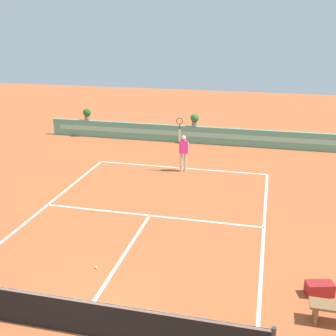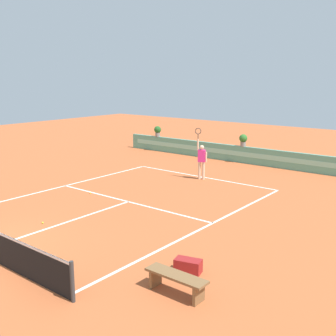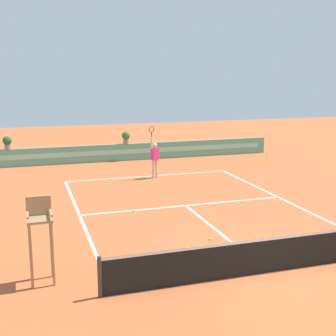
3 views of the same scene
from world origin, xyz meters
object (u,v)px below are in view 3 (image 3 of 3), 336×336
umpire_chair (40,230)px  potted_plant_far_left (7,142)px  tennis_ball_near_baseline (210,239)px  potted_plant_centre (126,137)px  tennis_player (155,157)px  tennis_ball_mid_court (134,211)px

umpire_chair → potted_plant_far_left: umpire_chair is taller
umpire_chair → tennis_ball_near_baseline: (5.09, 1.38, -1.31)m
umpire_chair → tennis_ball_near_baseline: size_ratio=31.47×
umpire_chair → tennis_ball_near_baseline: bearing=15.1°
tennis_ball_near_baseline → potted_plant_centre: 13.82m
umpire_chair → potted_plant_centre: 16.09m
umpire_chair → tennis_ball_near_baseline: umpire_chair is taller
potted_plant_far_left → tennis_player: bearing=-35.3°
tennis_player → tennis_ball_near_baseline: tennis_player is taller
tennis_player → potted_plant_far_left: (-6.97, 4.93, 0.36)m
tennis_ball_near_baseline → potted_plant_far_left: (-6.21, 13.75, 1.38)m
potted_plant_centre → tennis_player: bearing=-85.9°
tennis_player → potted_plant_far_left: tennis_player is taller
tennis_ball_near_baseline → potted_plant_centre: (0.41, 13.75, 1.38)m
tennis_ball_near_baseline → tennis_ball_mid_court: size_ratio=1.00×
umpire_chair → tennis_ball_mid_court: 6.21m
tennis_player → potted_plant_centre: (-0.35, 4.93, 0.36)m
tennis_player → tennis_ball_mid_court: 5.83m
tennis_ball_near_baseline → potted_plant_centre: size_ratio=0.09×
tennis_ball_mid_court → tennis_player: bearing=65.9°
tennis_ball_mid_court → potted_plant_far_left: (-4.62, 10.17, 1.38)m
tennis_ball_near_baseline → potted_plant_far_left: potted_plant_far_left is taller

